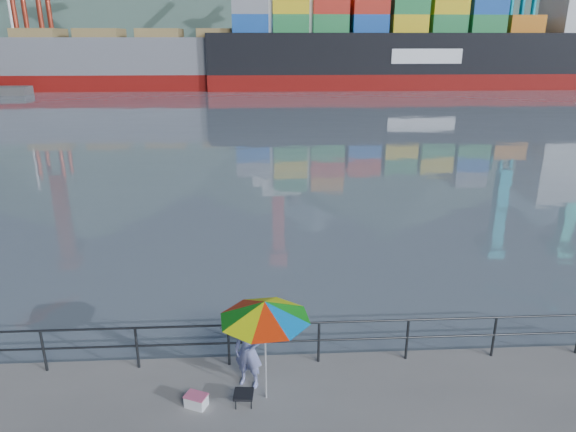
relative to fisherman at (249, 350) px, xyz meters
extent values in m
cube|color=slate|center=(-1.46, 129.02, -0.84)|extent=(500.00, 280.00, 0.00)
cube|color=#514F4C|center=(8.54, 92.02, -0.84)|extent=(200.00, 40.00, 0.40)
cylinder|color=#2D3033|center=(-1.46, 0.72, 0.16)|extent=(22.00, 0.05, 0.05)
cylinder|color=#2D3033|center=(-1.46, 0.72, -0.29)|extent=(22.00, 0.05, 0.05)
cube|color=#2D3033|center=(-1.46, 0.72, -0.34)|extent=(22.00, 0.06, 1.00)
cube|color=#194CA5|center=(8.54, 91.02, 1.76)|extent=(6.00, 2.40, 5.20)
cube|color=yellow|center=(15.04, 91.02, 1.76)|extent=(6.00, 2.40, 5.20)
cube|color=orange|center=(21.54, 91.02, 0.46)|extent=(6.00, 2.40, 2.60)
cube|color=red|center=(28.04, 91.02, 0.46)|extent=(6.00, 2.40, 2.60)
cube|color=orange|center=(34.54, 91.02, 1.76)|extent=(6.00, 2.40, 5.20)
cube|color=#194CA5|center=(41.04, 91.02, 1.76)|extent=(6.00, 2.40, 5.20)
cube|color=#267F3F|center=(47.54, 91.02, 1.76)|extent=(6.00, 2.40, 5.20)
cube|color=#194CA5|center=(54.04, 91.02, 0.46)|extent=(6.00, 2.40, 2.60)
cube|color=orange|center=(60.54, 91.02, 3.06)|extent=(6.00, 2.40, 7.80)
cube|color=yellow|center=(8.54, 94.02, 3.06)|extent=(6.00, 2.40, 7.80)
cube|color=orange|center=(15.04, 94.02, 0.46)|extent=(6.00, 2.40, 2.60)
cube|color=red|center=(21.54, 94.02, 1.76)|extent=(6.00, 2.40, 5.20)
cube|color=gray|center=(28.04, 94.02, 1.76)|extent=(6.00, 2.40, 5.20)
cube|color=red|center=(34.54, 94.02, 3.06)|extent=(6.00, 2.40, 7.80)
cube|color=red|center=(41.04, 94.02, 3.06)|extent=(6.00, 2.40, 7.80)
cube|color=gray|center=(47.54, 94.02, 3.06)|extent=(6.00, 2.40, 7.80)
cube|color=gray|center=(54.04, 94.02, 0.46)|extent=(6.00, 2.40, 2.60)
cube|color=#267F3F|center=(60.54, 94.02, 0.46)|extent=(6.00, 2.40, 2.60)
imported|color=navy|center=(0.00, 0.00, 0.00)|extent=(0.72, 0.61, 1.68)
cylinder|color=white|center=(0.34, -0.45, 0.17)|extent=(0.04, 0.04, 2.01)
cone|color=#EBFF0C|center=(0.34, -0.45, 1.17)|extent=(2.23, 2.23, 0.37)
cube|color=black|center=(-0.11, -0.61, -0.61)|extent=(0.42, 0.42, 0.05)
cube|color=#2D3033|center=(-0.11, -0.61, -0.74)|extent=(0.33, 0.33, 0.20)
cube|color=silver|center=(-1.04, -0.63, -0.72)|extent=(0.48, 0.41, 0.24)
cylinder|color=black|center=(-0.40, 0.97, -0.84)|extent=(0.68, 1.58, 1.20)
cube|color=maroon|center=(-12.83, 70.23, -0.09)|extent=(51.29, 8.88, 2.50)
cube|color=slate|center=(-12.83, 70.23, 3.66)|extent=(51.29, 8.88, 5.00)
cube|color=silver|center=(3.58, 70.23, 9.66)|extent=(9.00, 7.46, 7.00)
cube|color=maroon|center=(23.92, 70.01, -0.09)|extent=(61.54, 10.26, 2.50)
cube|color=black|center=(23.92, 70.01, 3.96)|extent=(61.54, 10.26, 5.60)
camera|label=1|loc=(0.31, -9.10, 6.08)|focal=32.00mm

